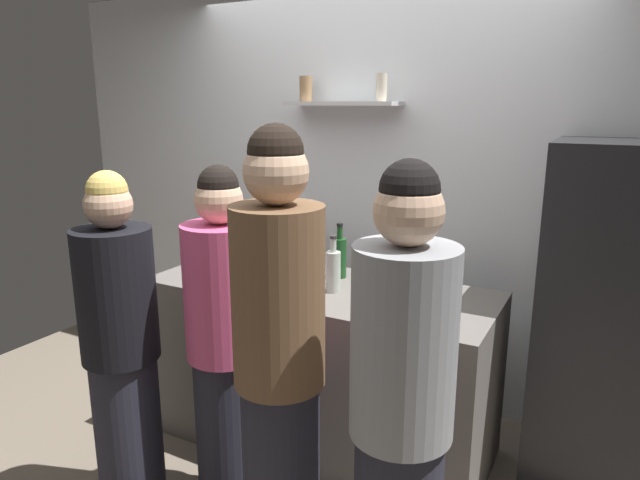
{
  "coord_description": "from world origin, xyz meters",
  "views": [
    {
      "loc": [
        1.35,
        -2.01,
        1.86
      ],
      "look_at": [
        0.01,
        0.48,
        1.17
      ],
      "focal_mm": 31.54,
      "sensor_mm": 36.0,
      "label": 1
    }
  ],
  "objects_px": {
    "wine_bottle_pale_glass": "(333,270)",
    "person_brown_jacket": "(280,369)",
    "wine_bottle_amber_glass": "(435,270)",
    "water_bottle_plastic": "(385,266)",
    "utensil_holder": "(419,285)",
    "refrigerator": "(609,321)",
    "wine_bottle_green_glass": "(340,256)",
    "person_blonde": "(121,350)",
    "person_pink_top": "(225,348)",
    "baking_pan": "(255,277)",
    "person_grey_hoodie": "(401,420)"
  },
  "relations": [
    {
      "from": "wine_bottle_pale_glass",
      "to": "person_brown_jacket",
      "type": "relative_size",
      "value": 0.16
    },
    {
      "from": "wine_bottle_amber_glass",
      "to": "water_bottle_plastic",
      "type": "distance_m",
      "value": 0.26
    },
    {
      "from": "wine_bottle_pale_glass",
      "to": "person_brown_jacket",
      "type": "xyz_separation_m",
      "value": [
        0.2,
        -0.83,
        -0.13
      ]
    },
    {
      "from": "utensil_holder",
      "to": "person_brown_jacket",
      "type": "distance_m",
      "value": 0.99
    },
    {
      "from": "water_bottle_plastic",
      "to": "refrigerator",
      "type": "bearing_deg",
      "value": 12.92
    },
    {
      "from": "wine_bottle_green_glass",
      "to": "person_brown_jacket",
      "type": "xyz_separation_m",
      "value": [
        0.28,
        -1.07,
        -0.14
      ]
    },
    {
      "from": "person_blonde",
      "to": "person_brown_jacket",
      "type": "xyz_separation_m",
      "value": [
        0.85,
        -0.02,
        0.12
      ]
    },
    {
      "from": "wine_bottle_green_glass",
      "to": "person_pink_top",
      "type": "distance_m",
      "value": 0.88
    },
    {
      "from": "utensil_holder",
      "to": "wine_bottle_green_glass",
      "type": "height_order",
      "value": "wine_bottle_green_glass"
    },
    {
      "from": "baking_pan",
      "to": "wine_bottle_green_glass",
      "type": "relative_size",
      "value": 1.11
    },
    {
      "from": "utensil_holder",
      "to": "wine_bottle_pale_glass",
      "type": "xyz_separation_m",
      "value": [
        -0.41,
        -0.13,
        0.05
      ]
    },
    {
      "from": "utensil_holder",
      "to": "person_blonde",
      "type": "distance_m",
      "value": 1.44
    },
    {
      "from": "person_blonde",
      "to": "person_pink_top",
      "type": "bearing_deg",
      "value": 42.48
    },
    {
      "from": "refrigerator",
      "to": "utensil_holder",
      "type": "xyz_separation_m",
      "value": [
        -0.85,
        -0.29,
        0.13
      ]
    },
    {
      "from": "refrigerator",
      "to": "water_bottle_plastic",
      "type": "relative_size",
      "value": 6.56
    },
    {
      "from": "wine_bottle_green_glass",
      "to": "utensil_holder",
      "type": "bearing_deg",
      "value": -12.28
    },
    {
      "from": "water_bottle_plastic",
      "to": "person_pink_top",
      "type": "bearing_deg",
      "value": -119.73
    },
    {
      "from": "water_bottle_plastic",
      "to": "wine_bottle_pale_glass",
      "type": "bearing_deg",
      "value": -139.6
    },
    {
      "from": "wine_bottle_amber_glass",
      "to": "person_pink_top",
      "type": "relative_size",
      "value": 0.17
    },
    {
      "from": "wine_bottle_pale_glass",
      "to": "person_grey_hoodie",
      "type": "xyz_separation_m",
      "value": [
        0.69,
        -0.87,
        -0.19
      ]
    },
    {
      "from": "water_bottle_plastic",
      "to": "person_brown_jacket",
      "type": "height_order",
      "value": "person_brown_jacket"
    },
    {
      "from": "wine_bottle_amber_glass",
      "to": "person_grey_hoodie",
      "type": "bearing_deg",
      "value": -78.04
    },
    {
      "from": "refrigerator",
      "to": "utensil_holder",
      "type": "height_order",
      "value": "refrigerator"
    },
    {
      "from": "refrigerator",
      "to": "person_brown_jacket",
      "type": "distance_m",
      "value": 1.65
    },
    {
      "from": "wine_bottle_amber_glass",
      "to": "refrigerator",
      "type": "bearing_deg",
      "value": 10.04
    },
    {
      "from": "wine_bottle_pale_glass",
      "to": "wine_bottle_amber_glass",
      "type": "distance_m",
      "value": 0.53
    },
    {
      "from": "person_grey_hoodie",
      "to": "refrigerator",
      "type": "bearing_deg",
      "value": -175.53
    },
    {
      "from": "person_grey_hoodie",
      "to": "person_pink_top",
      "type": "xyz_separation_m",
      "value": [
        -0.93,
        0.27,
        -0.05
      ]
    },
    {
      "from": "wine_bottle_green_glass",
      "to": "water_bottle_plastic",
      "type": "relative_size",
      "value": 1.19
    },
    {
      "from": "refrigerator",
      "to": "person_pink_top",
      "type": "distance_m",
      "value": 1.82
    },
    {
      "from": "person_brown_jacket",
      "to": "person_pink_top",
      "type": "relative_size",
      "value": 1.11
    },
    {
      "from": "utensil_holder",
      "to": "person_grey_hoodie",
      "type": "relative_size",
      "value": 0.13
    },
    {
      "from": "person_blonde",
      "to": "utensil_holder",
      "type": "bearing_deg",
      "value": 56.27
    },
    {
      "from": "utensil_holder",
      "to": "wine_bottle_amber_glass",
      "type": "relative_size",
      "value": 0.8
    },
    {
      "from": "refrigerator",
      "to": "person_grey_hoodie",
      "type": "relative_size",
      "value": 1.0
    },
    {
      "from": "utensil_holder",
      "to": "water_bottle_plastic",
      "type": "distance_m",
      "value": 0.22
    },
    {
      "from": "person_brown_jacket",
      "to": "baking_pan",
      "type": "bearing_deg",
      "value": 96.45
    },
    {
      "from": "wine_bottle_amber_glass",
      "to": "person_brown_jacket",
      "type": "bearing_deg",
      "value": -102.52
    },
    {
      "from": "wine_bottle_pale_glass",
      "to": "wine_bottle_green_glass",
      "type": "bearing_deg",
      "value": 108.74
    },
    {
      "from": "wine_bottle_pale_glass",
      "to": "water_bottle_plastic",
      "type": "xyz_separation_m",
      "value": [
        0.21,
        0.18,
        0.0
      ]
    },
    {
      "from": "baking_pan",
      "to": "person_brown_jacket",
      "type": "relative_size",
      "value": 0.19
    },
    {
      "from": "wine_bottle_pale_glass",
      "to": "person_brown_jacket",
      "type": "height_order",
      "value": "person_brown_jacket"
    },
    {
      "from": "baking_pan",
      "to": "person_blonde",
      "type": "distance_m",
      "value": 0.8
    },
    {
      "from": "refrigerator",
      "to": "wine_bottle_pale_glass",
      "type": "relative_size",
      "value": 5.73
    },
    {
      "from": "person_brown_jacket",
      "to": "person_grey_hoodie",
      "type": "height_order",
      "value": "person_brown_jacket"
    },
    {
      "from": "wine_bottle_green_glass",
      "to": "water_bottle_plastic",
      "type": "xyz_separation_m",
      "value": [
        0.29,
        -0.05,
        -0.0
      ]
    },
    {
      "from": "wine_bottle_pale_glass",
      "to": "person_pink_top",
      "type": "distance_m",
      "value": 0.69
    },
    {
      "from": "wine_bottle_amber_glass",
      "to": "person_blonde",
      "type": "relative_size",
      "value": 0.17
    },
    {
      "from": "person_blonde",
      "to": "water_bottle_plastic",
      "type": "bearing_deg",
      "value": 63.91
    },
    {
      "from": "refrigerator",
      "to": "baking_pan",
      "type": "relative_size",
      "value": 4.98
    }
  ]
}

